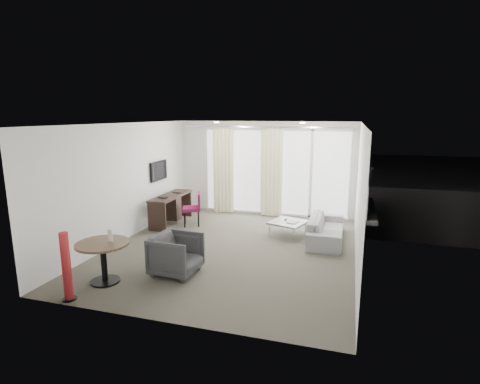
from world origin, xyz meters
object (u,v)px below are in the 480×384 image
(coffee_table, at_px, (288,228))
(desk_chair, at_px, (191,209))
(tub_armchair, at_px, (176,254))
(red_lamp, at_px, (66,267))
(rattan_chair_a, at_px, (303,193))
(round_table, at_px, (104,262))
(sofa, at_px, (326,228))
(desk, at_px, (171,209))
(rattan_chair_b, at_px, (351,194))

(coffee_table, bearing_deg, desk_chair, 177.13)
(desk_chair, height_order, coffee_table, desk_chair)
(desk_chair, relative_size, tub_armchair, 1.07)
(red_lamp, bearing_deg, rattan_chair_a, 68.74)
(rattan_chair_a, bearing_deg, coffee_table, -85.03)
(red_lamp, xyz_separation_m, coffee_table, (2.69, 4.04, -0.37))
(tub_armchair, bearing_deg, desk_chair, 21.61)
(desk_chair, bearing_deg, round_table, -114.15)
(tub_armchair, bearing_deg, sofa, -39.85)
(round_table, xyz_separation_m, sofa, (3.43, 3.27, -0.08))
(desk_chair, xyz_separation_m, sofa, (3.37, -0.20, -0.15))
(round_table, bearing_deg, tub_armchair, 33.08)
(tub_armchair, height_order, rattan_chair_a, rattan_chair_a)
(red_lamp, height_order, sofa, red_lamp)
(round_table, xyz_separation_m, rattan_chair_a, (2.54, 6.21, 0.08))
(desk_chair, height_order, red_lamp, red_lamp)
(desk, distance_m, round_table, 3.54)
(rattan_chair_b, bearing_deg, desk, -145.37)
(round_table, bearing_deg, desk_chair, 89.04)
(desk, bearing_deg, red_lamp, -84.75)
(desk, xyz_separation_m, desk_chair, (0.58, -0.02, 0.05))
(round_table, bearing_deg, red_lamp, -101.70)
(desk_chair, distance_m, coffee_table, 2.51)
(desk, distance_m, sofa, 3.96)
(rattan_chair_a, bearing_deg, desk_chair, -127.53)
(desk_chair, bearing_deg, rattan_chair_a, 24.54)
(round_table, height_order, sofa, round_table)
(desk_chair, relative_size, sofa, 0.45)
(red_lamp, bearing_deg, tub_armchair, 49.36)
(coffee_table, height_order, rattan_chair_a, rattan_chair_a)
(desk_chair, height_order, tub_armchair, desk_chair)
(round_table, height_order, tub_armchair, tub_armchair)
(round_table, bearing_deg, desk, 98.56)
(desk_chair, distance_m, sofa, 3.38)
(red_lamp, bearing_deg, rattan_chair_b, 60.25)
(coffee_table, distance_m, rattan_chair_b, 3.40)
(tub_armchair, relative_size, rattan_chair_b, 0.92)
(red_lamp, distance_m, rattan_chair_b, 8.22)
(red_lamp, xyz_separation_m, sofa, (3.57, 3.96, -0.26))
(rattan_chair_a, xyz_separation_m, rattan_chair_b, (1.40, 0.24, -0.00))
(coffee_table, bearing_deg, rattan_chair_b, 65.92)
(desk, bearing_deg, sofa, -3.29)
(round_table, bearing_deg, rattan_chair_a, 67.75)
(red_lamp, relative_size, tub_armchair, 1.35)
(red_lamp, distance_m, rattan_chair_a, 7.40)
(desk, relative_size, rattan_chair_a, 1.84)
(sofa, relative_size, rattan_chair_a, 2.16)
(tub_armchair, bearing_deg, rattan_chair_b, -23.86)
(desk_chair, height_order, sofa, desk_chair)
(red_lamp, bearing_deg, desk_chair, 87.25)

